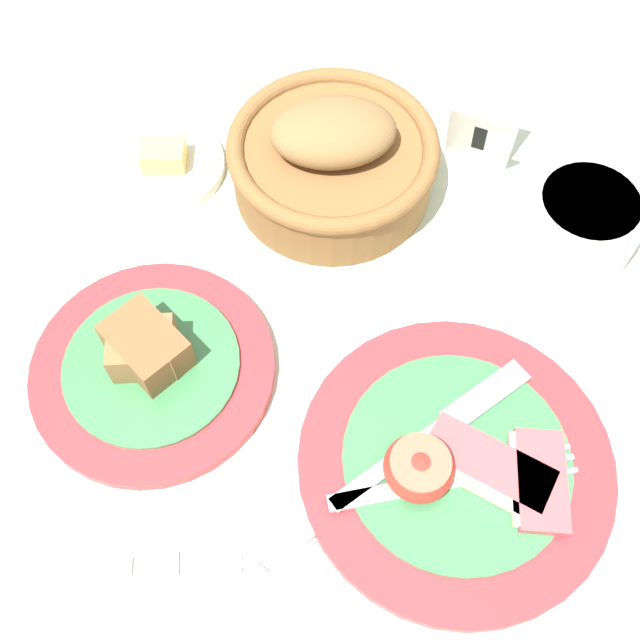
{
  "coord_description": "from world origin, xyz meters",
  "views": [
    {
      "loc": [
        0.02,
        -0.2,
        0.55
      ],
      "look_at": [
        -0.04,
        0.09,
        0.02
      ],
      "focal_mm": 42.0,
      "sensor_mm": 36.0,
      "label": 1
    }
  ],
  "objects_px": {
    "number_card": "(483,131)",
    "teaspoon_by_saucer": "(286,542)",
    "bread_basket": "(333,158)",
    "bread_plate": "(151,363)",
    "butter_dish": "(166,164)",
    "sugar_cup": "(580,223)",
    "breakfast_plate": "(455,463)",
    "fork_on_cloth": "(107,568)"
  },
  "relations": [
    {
      "from": "breakfast_plate",
      "to": "butter_dish",
      "type": "xyz_separation_m",
      "value": [
        -0.3,
        0.23,
        -0.0
      ]
    },
    {
      "from": "breakfast_plate",
      "to": "fork_on_cloth",
      "type": "distance_m",
      "value": 0.26
    },
    {
      "from": "breakfast_plate",
      "to": "fork_on_cloth",
      "type": "height_order",
      "value": "breakfast_plate"
    },
    {
      "from": "butter_dish",
      "to": "fork_on_cloth",
      "type": "relative_size",
      "value": 0.6
    },
    {
      "from": "number_card",
      "to": "sugar_cup",
      "type": "bearing_deg",
      "value": -33.2
    },
    {
      "from": "butter_dish",
      "to": "fork_on_cloth",
      "type": "bearing_deg",
      "value": -78.94
    },
    {
      "from": "bread_basket",
      "to": "number_card",
      "type": "height_order",
      "value": "bread_basket"
    },
    {
      "from": "number_card",
      "to": "fork_on_cloth",
      "type": "height_order",
      "value": "number_card"
    },
    {
      "from": "bread_plate",
      "to": "bread_basket",
      "type": "xyz_separation_m",
      "value": [
        0.1,
        0.22,
        0.03
      ]
    },
    {
      "from": "bread_plate",
      "to": "butter_dish",
      "type": "distance_m",
      "value": 0.21
    },
    {
      "from": "sugar_cup",
      "to": "butter_dish",
      "type": "relative_size",
      "value": 0.9
    },
    {
      "from": "butter_dish",
      "to": "fork_on_cloth",
      "type": "height_order",
      "value": "butter_dish"
    },
    {
      "from": "sugar_cup",
      "to": "bread_basket",
      "type": "relative_size",
      "value": 0.53
    },
    {
      "from": "butter_dish",
      "to": "bread_basket",
      "type": "bearing_deg",
      "value": 4.78
    },
    {
      "from": "fork_on_cloth",
      "to": "sugar_cup",
      "type": "bearing_deg",
      "value": 32.57
    },
    {
      "from": "breakfast_plate",
      "to": "bread_plate",
      "type": "xyz_separation_m",
      "value": [
        -0.25,
        0.03,
        0.0
      ]
    },
    {
      "from": "breakfast_plate",
      "to": "number_card",
      "type": "bearing_deg",
      "value": 93.08
    },
    {
      "from": "fork_on_cloth",
      "to": "butter_dish",
      "type": "bearing_deg",
      "value": 85.0
    },
    {
      "from": "bread_plate",
      "to": "butter_dish",
      "type": "height_order",
      "value": "bread_plate"
    },
    {
      "from": "sugar_cup",
      "to": "bread_basket",
      "type": "xyz_separation_m",
      "value": [
        -0.22,
        0.02,
        0.0
      ]
    },
    {
      "from": "fork_on_cloth",
      "to": "breakfast_plate",
      "type": "bearing_deg",
      "value": 12.43
    },
    {
      "from": "butter_dish",
      "to": "number_card",
      "type": "distance_m",
      "value": 0.3
    },
    {
      "from": "sugar_cup",
      "to": "teaspoon_by_saucer",
      "type": "distance_m",
      "value": 0.36
    },
    {
      "from": "breakfast_plate",
      "to": "bread_plate",
      "type": "relative_size",
      "value": 1.21
    },
    {
      "from": "sugar_cup",
      "to": "fork_on_cloth",
      "type": "xyz_separation_m",
      "value": [
        -0.31,
        -0.35,
        -0.03
      ]
    },
    {
      "from": "breakfast_plate",
      "to": "fork_on_cloth",
      "type": "relative_size",
      "value": 1.31
    },
    {
      "from": "sugar_cup",
      "to": "teaspoon_by_saucer",
      "type": "xyz_separation_m",
      "value": [
        -0.19,
        -0.3,
        -0.03
      ]
    },
    {
      "from": "number_card",
      "to": "fork_on_cloth",
      "type": "bearing_deg",
      "value": -106.32
    },
    {
      "from": "breakfast_plate",
      "to": "teaspoon_by_saucer",
      "type": "distance_m",
      "value": 0.14
    },
    {
      "from": "breakfast_plate",
      "to": "butter_dish",
      "type": "relative_size",
      "value": 2.16
    },
    {
      "from": "bread_basket",
      "to": "bread_plate",
      "type": "bearing_deg",
      "value": -115.5
    },
    {
      "from": "butter_dish",
      "to": "number_card",
      "type": "bearing_deg",
      "value": 14.76
    },
    {
      "from": "sugar_cup",
      "to": "bread_basket",
      "type": "distance_m",
      "value": 0.22
    },
    {
      "from": "number_card",
      "to": "teaspoon_by_saucer",
      "type": "distance_m",
      "value": 0.4
    },
    {
      "from": "bread_plate",
      "to": "teaspoon_by_saucer",
      "type": "xyz_separation_m",
      "value": [
        0.14,
        -0.11,
        -0.01
      ]
    },
    {
      "from": "bread_basket",
      "to": "butter_dish",
      "type": "xyz_separation_m",
      "value": [
        -0.16,
        -0.01,
        -0.03
      ]
    },
    {
      "from": "breakfast_plate",
      "to": "bread_basket",
      "type": "bearing_deg",
      "value": 120.25
    },
    {
      "from": "bread_basket",
      "to": "fork_on_cloth",
      "type": "distance_m",
      "value": 0.38
    },
    {
      "from": "breakfast_plate",
      "to": "teaspoon_by_saucer",
      "type": "xyz_separation_m",
      "value": [
        -0.11,
        -0.08,
        -0.01
      ]
    },
    {
      "from": "breakfast_plate",
      "to": "fork_on_cloth",
      "type": "xyz_separation_m",
      "value": [
        -0.23,
        -0.13,
        -0.01
      ]
    },
    {
      "from": "breakfast_plate",
      "to": "teaspoon_by_saucer",
      "type": "bearing_deg",
      "value": -143.72
    },
    {
      "from": "breakfast_plate",
      "to": "bread_basket",
      "type": "height_order",
      "value": "bread_basket"
    }
  ]
}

